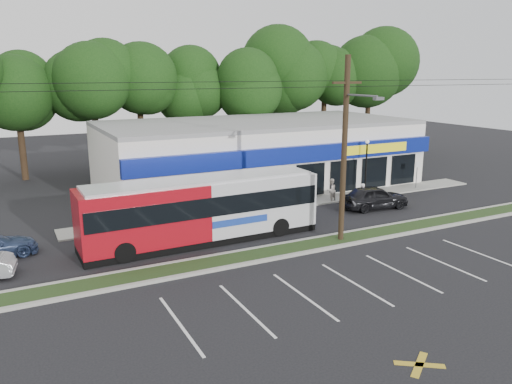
{
  "coord_description": "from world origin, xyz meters",
  "views": [
    {
      "loc": [
        -13.13,
        -20.3,
        9.11
      ],
      "look_at": [
        -0.23,
        5.0,
        2.29
      ],
      "focal_mm": 35.0,
      "sensor_mm": 36.0,
      "label": 1
    }
  ],
  "objects_px": {
    "metrobus": "(202,208)",
    "car_dark": "(374,197)",
    "pedestrian_b": "(331,190)",
    "lamp_post": "(366,161)",
    "pedestrian_a": "(362,196)",
    "utility_pole": "(343,144)",
    "sign_post": "(417,170)"
  },
  "relations": [
    {
      "from": "utility_pole",
      "to": "lamp_post",
      "type": "bearing_deg",
      "value": 43.95
    },
    {
      "from": "pedestrian_b",
      "to": "utility_pole",
      "type": "bearing_deg",
      "value": 44.97
    },
    {
      "from": "pedestrian_a",
      "to": "pedestrian_b",
      "type": "bearing_deg",
      "value": -78.68
    },
    {
      "from": "lamp_post",
      "to": "pedestrian_b",
      "type": "bearing_deg",
      "value": -171.81
    },
    {
      "from": "car_dark",
      "to": "metrobus",
      "type": "bearing_deg",
      "value": 100.4
    },
    {
      "from": "car_dark",
      "to": "utility_pole",
      "type": "bearing_deg",
      "value": 132.07
    },
    {
      "from": "sign_post",
      "to": "metrobus",
      "type": "relative_size",
      "value": 0.17
    },
    {
      "from": "sign_post",
      "to": "pedestrian_b",
      "type": "bearing_deg",
      "value": -178.12
    },
    {
      "from": "utility_pole",
      "to": "car_dark",
      "type": "distance_m",
      "value": 9.03
    },
    {
      "from": "sign_post",
      "to": "pedestrian_b",
      "type": "xyz_separation_m",
      "value": [
        -8.51,
        -0.28,
        -0.69
      ]
    },
    {
      "from": "car_dark",
      "to": "pedestrian_b",
      "type": "relative_size",
      "value": 2.73
    },
    {
      "from": "utility_pole",
      "to": "sign_post",
      "type": "relative_size",
      "value": 22.47
    },
    {
      "from": "metrobus",
      "to": "car_dark",
      "type": "relative_size",
      "value": 2.81
    },
    {
      "from": "metrobus",
      "to": "lamp_post",
      "type": "bearing_deg",
      "value": 15.33
    },
    {
      "from": "car_dark",
      "to": "sign_post",
      "type": "bearing_deg",
      "value": -60.01
    },
    {
      "from": "sign_post",
      "to": "pedestrian_b",
      "type": "relative_size",
      "value": 1.28
    },
    {
      "from": "pedestrian_a",
      "to": "sign_post",
      "type": "bearing_deg",
      "value": -171.85
    },
    {
      "from": "car_dark",
      "to": "lamp_post",
      "type": "bearing_deg",
      "value": -23.93
    },
    {
      "from": "utility_pole",
      "to": "pedestrian_b",
      "type": "distance_m",
      "value": 9.84
    },
    {
      "from": "lamp_post",
      "to": "sign_post",
      "type": "height_order",
      "value": "lamp_post"
    },
    {
      "from": "lamp_post",
      "to": "utility_pole",
      "type": "bearing_deg",
      "value": -136.05
    },
    {
      "from": "pedestrian_a",
      "to": "pedestrian_b",
      "type": "distance_m",
      "value": 2.47
    },
    {
      "from": "pedestrian_b",
      "to": "lamp_post",
      "type": "bearing_deg",
      "value": 175.48
    },
    {
      "from": "sign_post",
      "to": "car_dark",
      "type": "height_order",
      "value": "sign_post"
    },
    {
      "from": "lamp_post",
      "to": "car_dark",
      "type": "bearing_deg",
      "value": -119.89
    },
    {
      "from": "sign_post",
      "to": "pedestrian_b",
      "type": "height_order",
      "value": "sign_post"
    },
    {
      "from": "metrobus",
      "to": "utility_pole",
      "type": "bearing_deg",
      "value": -29.24
    },
    {
      "from": "pedestrian_b",
      "to": "metrobus",
      "type": "bearing_deg",
      "value": 5.89
    },
    {
      "from": "utility_pole",
      "to": "car_dark",
      "type": "bearing_deg",
      "value": 36.1
    },
    {
      "from": "utility_pole",
      "to": "lamp_post",
      "type": "xyz_separation_m",
      "value": [
        8.17,
        7.87,
        -2.74
      ]
    },
    {
      "from": "metrobus",
      "to": "pedestrian_a",
      "type": "distance_m",
      "value": 12.34
    },
    {
      "from": "metrobus",
      "to": "car_dark",
      "type": "xyz_separation_m",
      "value": [
        12.89,
        1.0,
        -1.08
      ]
    }
  ]
}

